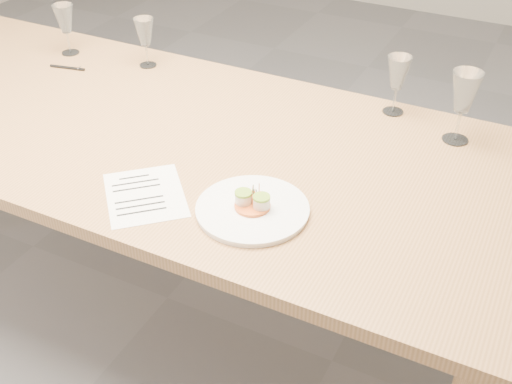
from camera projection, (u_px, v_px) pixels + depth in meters
The scene contains 9 objects.
ground at pixel (167, 298), 2.43m from camera, with size 7.00×7.00×0.00m, color slate.
dining_table at pixel (150, 143), 2.03m from camera, with size 2.40×1.00×0.75m.
dinner_plate at pixel (253, 208), 1.62m from camera, with size 0.29×0.29×0.07m.
recipe_sheet at pixel (145, 195), 1.69m from camera, with size 0.32×0.32×0.00m.
ballpoint_pen at pixel (68, 68), 2.33m from camera, with size 0.14×0.04×0.01m.
wine_glass_0 at pixel (65, 20), 2.37m from camera, with size 0.08×0.08×0.19m.
wine_glass_1 at pixel (145, 33), 2.28m from camera, with size 0.07×0.07×0.18m.
wine_glass_2 at pixel (398, 74), 1.98m from camera, with size 0.08×0.08×0.19m.
wine_glass_3 at pixel (465, 94), 1.83m from camera, with size 0.09×0.09×0.22m.
Camera 1 is at (1.09, -1.40, 1.74)m, focal length 45.00 mm.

